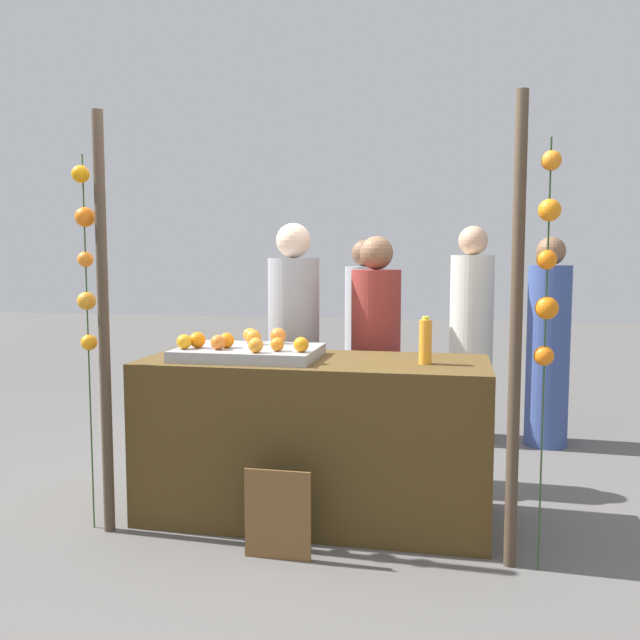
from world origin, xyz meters
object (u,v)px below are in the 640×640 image
chalkboard_sign (278,515)px  vendor_right (376,368)px  stall_counter (315,438)px  orange_1 (227,340)px  vendor_left (294,360)px  juice_bottle (425,341)px  orange_0 (250,335)px

chalkboard_sign → vendor_right: bearing=75.4°
stall_counter → orange_1: size_ratio=22.55×
stall_counter → vendor_left: 0.77m
stall_counter → vendor_right: 0.77m
orange_1 → vendor_right: vendor_right is taller
vendor_left → vendor_right: bearing=2.9°
chalkboard_sign → vendor_right: (0.32, 1.23, 0.52)m
juice_bottle → vendor_left: 1.14m
vendor_left → stall_counter: bearing=-67.0°
orange_0 → vendor_right: vendor_right is taller
stall_counter → vendor_right: vendor_right is taller
stall_counter → vendor_right: (0.26, 0.67, 0.29)m
orange_0 → juice_bottle: size_ratio=0.34×
chalkboard_sign → vendor_left: 1.34m
stall_counter → orange_0: size_ratio=22.17×
stall_counter → chalkboard_sign: bearing=-96.3°
orange_1 → orange_0: bearing=77.8°
juice_bottle → vendor_left: size_ratio=0.15×
stall_counter → chalkboard_sign: 0.61m
juice_bottle → vendor_right: (-0.34, 0.72, -0.27)m
orange_1 → vendor_right: size_ratio=0.05×
vendor_left → vendor_right: (0.53, 0.03, -0.04)m
orange_1 → chalkboard_sign: orange_1 is taller
orange_0 → juice_bottle: (1.02, -0.22, 0.02)m
orange_0 → chalkboard_sign: bearing=-64.0°
orange_1 → vendor_left: bearing=74.5°
stall_counter → juice_bottle: 0.82m
chalkboard_sign → vendor_left: size_ratio=0.27×
stall_counter → vendor_left: bearing=113.0°
orange_1 → juice_bottle: 1.07m
orange_1 → juice_bottle: bearing=1.6°
stall_counter → vendor_right: size_ratio=1.20×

